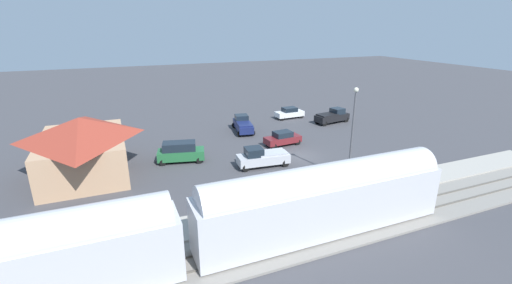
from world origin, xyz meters
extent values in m
plane|color=#424247|center=(0.00, 0.00, 0.00)|extent=(200.00, 200.00, 0.00)
cube|color=gray|center=(-14.00, 0.00, 0.09)|extent=(4.80, 70.00, 0.18)
cube|color=#59544C|center=(-14.72, 0.00, 0.24)|extent=(0.10, 70.00, 0.12)
cube|color=#59544C|center=(-13.28, 0.00, 0.24)|extent=(0.10, 70.00, 0.12)
cube|color=#A8A399|center=(-10.00, 0.00, 0.15)|extent=(3.20, 46.00, 0.30)
cube|color=silver|center=(-14.00, 6.16, 2.15)|extent=(2.90, 18.33, 3.70)
cube|color=gold|center=(-12.54, 6.16, 1.85)|extent=(0.04, 16.86, 0.36)
cylinder|color=silver|center=(-14.00, 6.16, 3.90)|extent=(2.75, 17.59, 2.76)
cube|color=gold|center=(-12.54, 25.29, 1.85)|extent=(0.04, 16.86, 0.36)
cube|color=tan|center=(4.00, 22.00, 1.93)|extent=(11.10, 7.52, 3.85)
pyramid|color=#9E3828|center=(4.00, 22.00, 4.80)|extent=(11.90, 8.32, 1.90)
cube|color=#4C3323|center=(4.00, 18.21, 1.05)|extent=(1.10, 0.08, 2.10)
cylinder|color=#23284C|center=(-9.43, -2.87, 0.72)|extent=(0.22, 0.22, 0.85)
cylinder|color=green|center=(-9.43, -2.87, 1.46)|extent=(0.36, 0.36, 0.62)
sphere|color=tan|center=(-9.43, -2.87, 1.89)|extent=(0.24, 0.24, 0.24)
cube|color=black|center=(10.35, -11.32, 0.84)|extent=(2.75, 5.63, 0.92)
cube|color=#19232D|center=(10.50, -12.33, 1.72)|extent=(1.96, 1.97, 0.84)
cylinder|color=black|center=(11.52, -13.32, 0.38)|extent=(0.22, 0.76, 0.76)
cylinder|color=black|center=(9.82, -13.57, 0.38)|extent=(0.22, 0.76, 0.76)
cylinder|color=black|center=(10.88, -9.06, 0.38)|extent=(0.22, 0.76, 0.76)
cylinder|color=black|center=(9.18, -9.32, 0.38)|extent=(0.22, 0.76, 0.76)
cube|color=black|center=(10.21, -10.39, 1.40)|extent=(2.29, 3.22, 0.20)
cube|color=maroon|center=(4.11, 0.13, 0.72)|extent=(2.20, 4.63, 0.76)
cube|color=#19232D|center=(4.11, 0.13, 1.42)|extent=(1.79, 2.28, 0.64)
cylinder|color=black|center=(5.05, -1.50, 0.34)|extent=(0.22, 0.68, 0.68)
cylinder|color=black|center=(3.45, -1.63, 0.34)|extent=(0.22, 0.68, 0.68)
cylinder|color=black|center=(4.77, 1.89, 0.34)|extent=(0.22, 0.68, 0.68)
cylinder|color=black|center=(3.18, 1.76, 0.34)|extent=(0.22, 0.68, 0.68)
cube|color=navy|center=(11.24, 2.64, 0.84)|extent=(5.65, 2.84, 0.92)
cube|color=#19232D|center=(12.25, 2.47, 1.72)|extent=(1.99, 1.99, 0.84)
cylinder|color=black|center=(13.50, 3.13, 0.38)|extent=(0.22, 0.76, 0.76)
cylinder|color=black|center=(13.21, 1.43, 0.38)|extent=(0.22, 0.76, 0.76)
cylinder|color=black|center=(9.26, 3.85, 0.38)|extent=(0.22, 0.76, 0.76)
cylinder|color=black|center=(8.97, 2.16, 0.38)|extent=(0.22, 0.76, 0.76)
cube|color=navy|center=(10.31, 2.80, 1.40)|extent=(3.24, 2.33, 0.20)
cube|color=white|center=(15.22, -6.70, 0.72)|extent=(2.00, 4.56, 0.76)
cube|color=#19232D|center=(15.22, -6.70, 1.42)|extent=(1.69, 2.22, 0.64)
cylinder|color=black|center=(16.08, -8.37, 0.34)|extent=(0.22, 0.68, 0.68)
cylinder|color=black|center=(14.48, -8.42, 0.34)|extent=(0.22, 0.68, 0.68)
cylinder|color=black|center=(15.96, -4.97, 0.34)|extent=(0.22, 0.68, 0.68)
cylinder|color=black|center=(14.36, -5.03, 0.34)|extent=(0.22, 0.68, 0.68)
cube|color=#236638|center=(3.47, 12.69, 0.84)|extent=(3.02, 5.22, 1.00)
cube|color=#19232D|center=(3.50, 12.83, 1.78)|extent=(2.46, 3.73, 0.88)
cylinder|color=black|center=(3.88, 10.64, 0.34)|extent=(0.22, 0.68, 0.68)
cylinder|color=black|center=(2.20, 11.03, 0.34)|extent=(0.22, 0.68, 0.68)
cylinder|color=black|center=(4.74, 14.34, 0.34)|extent=(0.22, 0.68, 0.68)
cylinder|color=black|center=(3.06, 14.73, 0.34)|extent=(0.22, 0.68, 0.68)
cube|color=silver|center=(-1.11, 5.04, 0.84)|extent=(2.45, 5.56, 0.92)
cube|color=#19232D|center=(-1.02, 6.06, 1.72)|extent=(1.88, 1.88, 0.84)
cylinder|color=black|center=(-1.77, 7.26, 0.38)|extent=(0.22, 0.76, 0.76)
cylinder|color=black|center=(-0.06, 7.10, 0.38)|extent=(0.22, 0.76, 0.76)
cylinder|color=black|center=(-2.17, 2.98, 0.38)|extent=(0.22, 0.76, 0.76)
cylinder|color=black|center=(-0.45, 2.82, 0.38)|extent=(0.22, 0.76, 0.76)
cube|color=silver|center=(-1.20, 4.10, 1.40)|extent=(2.13, 3.13, 0.20)
cylinder|color=#515156|center=(-7.20, -1.18, 4.23)|extent=(0.16, 0.16, 8.45)
sphere|color=#EAE5C6|center=(-7.20, -1.18, 8.63)|extent=(0.44, 0.44, 0.44)
camera|label=1|loc=(-31.83, 18.71, 14.12)|focal=24.33mm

